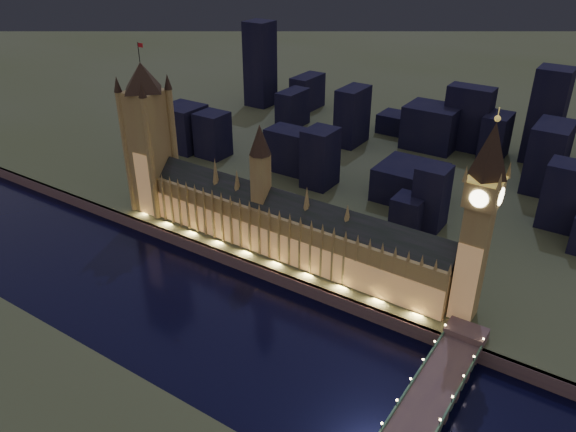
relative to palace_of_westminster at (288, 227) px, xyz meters
The scene contains 8 objects.
ground_plane 67.13m from the palace_of_westminster, 90.17° to the right, with size 2000.00×2000.00×0.00m, color black.
north_bank 458.81m from the palace_of_westminster, 90.02° to the left, with size 2000.00×960.00×8.00m, color #3F4A2C.
embankment_wall 30.50m from the palace_of_westminster, 90.50° to the right, with size 2000.00×2.50×8.00m, color #574050.
palace_of_westminster is the anchor object (origin of this frame).
victoria_tower 116.43m from the palace_of_westminster, behind, with size 31.68×31.68×113.19m.
elizabeth_tower 116.00m from the palace_of_westminster, ahead, with size 18.00×18.00×109.65m.
westminster_bridge 133.93m from the palace_of_westminster, 29.50° to the right, with size 19.32×113.00×15.90m.
city_backdrop 189.08m from the palace_of_westminster, 80.02° to the left, with size 492.22×215.63×87.27m.
Camera 1 is at (161.09, -180.01, 188.93)m, focal length 35.00 mm.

